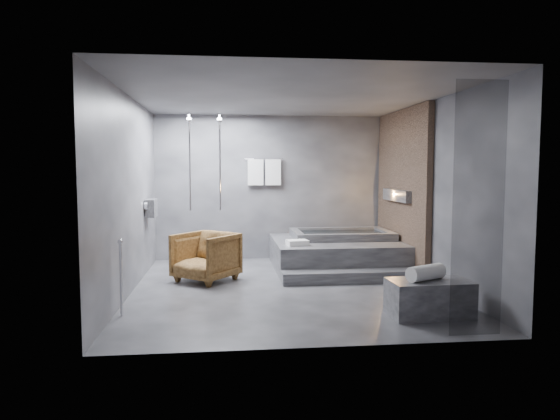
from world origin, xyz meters
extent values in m
plane|color=#2E2E31|center=(0.00, 0.00, 0.00)|extent=(5.00, 5.00, 0.00)
cube|color=#4D4D50|center=(0.00, 0.00, 2.80)|extent=(4.50, 5.00, 0.04)
cube|color=#38383E|center=(0.00, 2.50, 1.40)|extent=(4.50, 0.04, 2.80)
cube|color=#38383E|center=(0.00, -2.50, 1.40)|extent=(4.50, 0.04, 2.80)
cube|color=#38383E|center=(-2.25, 0.00, 1.40)|extent=(0.04, 5.00, 2.80)
cube|color=#38383E|center=(2.25, 0.00, 1.40)|extent=(0.04, 5.00, 2.80)
cube|color=#957157|center=(2.19, 1.25, 1.40)|extent=(0.10, 2.40, 2.78)
cube|color=#FF9938|center=(2.11, 1.25, 1.30)|extent=(0.14, 1.20, 0.20)
cube|color=gray|center=(-2.16, 1.40, 1.10)|extent=(0.16, 0.42, 0.30)
imported|color=beige|center=(-2.15, 1.30, 1.05)|extent=(0.08, 0.08, 0.21)
imported|color=beige|center=(-2.15, 1.50, 1.03)|extent=(0.07, 0.07, 0.15)
cylinder|color=silver|center=(-1.00, 2.05, 1.90)|extent=(0.04, 0.04, 1.80)
cylinder|color=silver|center=(-1.55, 2.05, 1.90)|extent=(0.04, 0.04, 1.80)
cylinder|color=silver|center=(-0.15, 2.44, 1.95)|extent=(0.75, 0.02, 0.02)
cube|color=white|center=(-0.32, 2.42, 1.70)|extent=(0.30, 0.06, 0.50)
cube|color=white|center=(0.02, 2.42, 1.70)|extent=(0.30, 0.06, 0.50)
cylinder|color=silver|center=(-2.15, -1.20, 0.45)|extent=(0.04, 0.04, 0.90)
cube|color=black|center=(1.65, -2.45, 1.35)|extent=(0.55, 0.01, 2.60)
cube|color=#333336|center=(1.05, 1.45, 0.25)|extent=(2.20, 2.00, 0.50)
cube|color=#333336|center=(1.05, 0.27, 0.09)|extent=(2.20, 0.36, 0.18)
cube|color=#353538|center=(1.52, -1.59, 0.22)|extent=(0.98, 0.56, 0.43)
imported|color=#422810|center=(-1.22, 0.61, 0.39)|extent=(1.17, 1.18, 0.77)
cylinder|color=white|center=(1.48, -1.58, 0.53)|extent=(0.54, 0.39, 0.18)
cube|color=white|center=(0.28, 0.86, 0.55)|extent=(0.38, 0.30, 0.09)
camera|label=1|loc=(-0.90, -7.23, 1.76)|focal=32.00mm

